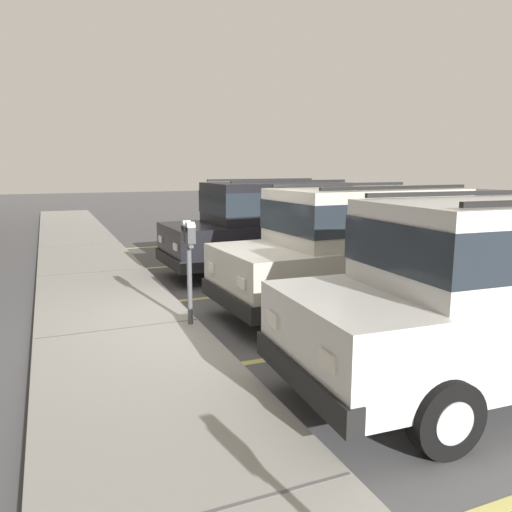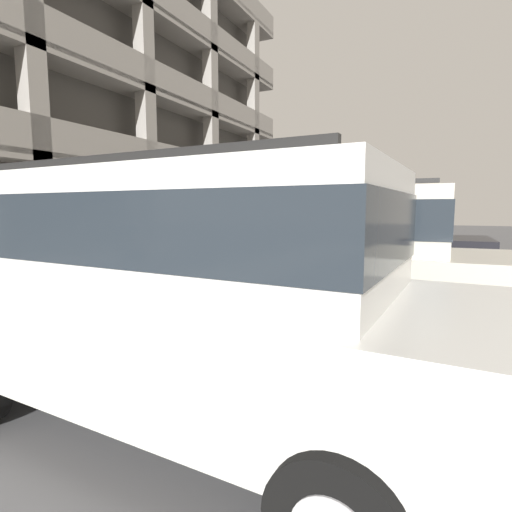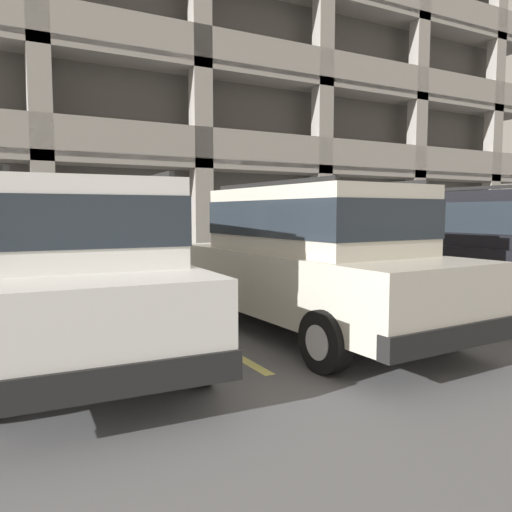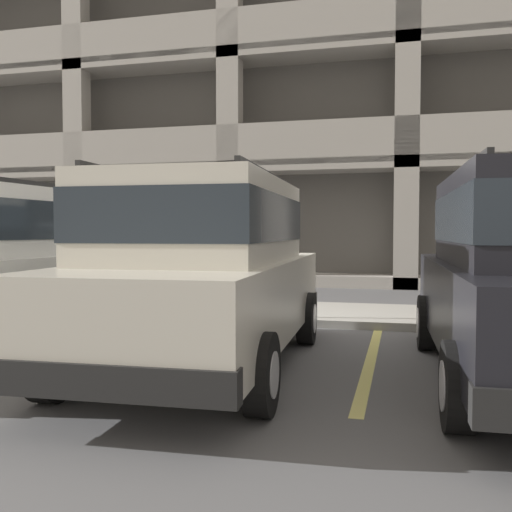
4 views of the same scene
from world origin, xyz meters
TOP-DOWN VIEW (x-y plane):
  - ground_plane at (0.00, 0.00)m, footprint 80.00×80.00m
  - sidewalk at (0.00, 1.30)m, footprint 40.00×2.20m
  - parking_stall_lines at (1.53, -1.40)m, footprint 12.32×4.80m
  - silver_suv at (-0.16, -2.52)m, footprint 2.16×4.86m
  - parking_meter_near at (-0.15, 0.35)m, footprint 0.35×0.12m
  - parking_garage at (1.93, 11.68)m, footprint 32.00×10.00m

SIDE VIEW (x-z plane):
  - ground_plane at x=0.00m, z-range -0.10..0.00m
  - parking_stall_lines at x=1.53m, z-range 0.00..0.01m
  - sidewalk at x=0.00m, z-range 0.00..0.12m
  - silver_suv at x=-0.16m, z-range 0.07..2.11m
  - parking_meter_near at x=-0.15m, z-range 0.48..1.94m
  - parking_garage at x=1.93m, z-range -0.59..12.66m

